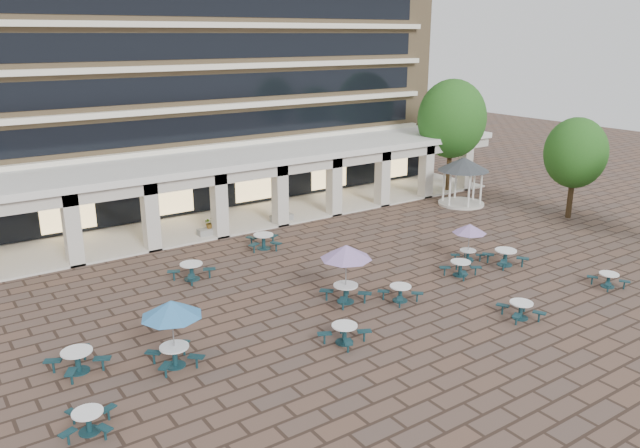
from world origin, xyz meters
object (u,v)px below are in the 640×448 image
Objects in this scene: picnic_table_1 at (344,332)px; planter_right at (282,216)px; picnic_table_2 at (521,309)px; gazebo at (463,169)px; planter_left at (210,229)px; picnic_table_0 at (88,420)px.

planter_right is at bearing 49.09° from picnic_table_1.
gazebo is at bearing 70.11° from picnic_table_2.
picnic_table_1 is 1.37× the size of planter_left.
planter_left is at bearing 66.50° from picnic_table_1.
picnic_table_2 is 1.33× the size of planter_left.
picnic_table_2 is 1.33× the size of planter_right.
gazebo is at bearing 44.63° from picnic_table_0.
picnic_table_2 is (7.58, -2.53, -0.02)m from picnic_table_1.
picnic_table_2 is at bearing -36.54° from picnic_table_1.
picnic_table_0 is 9.94m from picnic_table_1.
gazebo is at bearing -15.39° from planter_right.
planter_left is at bearing 76.17° from picnic_table_0.
picnic_table_1 is at bearing -112.82° from planter_right.
picnic_table_0 is 19.47m from planter_left.
picnic_table_1 is 15.66m from planter_left.
picnic_table_0 is at bearing -157.44° from gazebo.
picnic_table_1 is at bearing -148.28° from gazebo.
picnic_table_1 is 0.56× the size of gazebo.
picnic_table_2 is 18.14m from planter_right.
planter_right is at bearing 164.61° from gazebo.
picnic_table_0 is 0.97× the size of picnic_table_2.
picnic_table_1 is 16.91m from planter_right.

